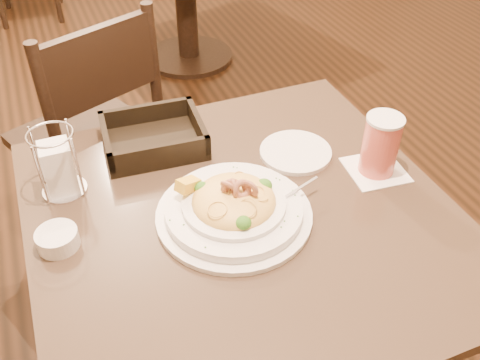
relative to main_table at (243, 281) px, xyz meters
name	(u,v)px	position (x,y,z in m)	size (l,w,h in m)	color
main_table	(243,281)	(0.00, 0.00, 0.00)	(0.90, 0.90, 0.72)	black
dining_chair_near	(94,134)	(-0.23, 0.76, 0.00)	(0.55, 0.55, 0.93)	black
pasta_bowl	(234,206)	(-0.02, 0.00, 0.26)	(0.37, 0.34, 0.11)	white
drink_glass	(380,145)	(0.35, 0.02, 0.30)	(0.14, 0.14, 0.15)	white
bread_basket	(154,139)	(-0.11, 0.31, 0.25)	(0.26, 0.22, 0.07)	black
napkin_caddy	(59,167)	(-0.35, 0.22, 0.30)	(0.10, 0.10, 0.16)	silver
side_plate	(296,152)	(0.20, 0.15, 0.23)	(0.18, 0.18, 0.01)	white
butter_ramekin	(58,239)	(-0.38, 0.05, 0.25)	(0.08, 0.08, 0.04)	white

